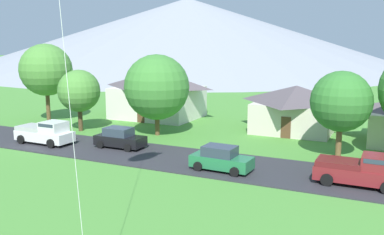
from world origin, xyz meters
The scene contains 12 objects.
road_strip centered at (0.00, 30.99, 0.04)m, with size 160.00×6.58×0.08m, color #2D2D33.
mountain_central_ridge centered at (-51.49, 131.59, 11.09)m, with size 139.46×139.46×22.19m, color #8E939E.
house_left_center centered at (2.38, 45.57, 2.33)m, with size 7.95×8.61×4.49m.
house_right_center centered at (-13.71, 46.06, 2.84)m, with size 10.02×7.94×5.48m.
tree_near_left centered at (-23.35, 38.62, 5.69)m, with size 5.66×5.66×8.54m.
tree_left_of_center centered at (-8.94, 37.70, 4.57)m, with size 6.11×6.11×7.63m.
tree_center centered at (-16.81, 36.12, 3.99)m, with size 4.14×4.14×6.08m.
tree_right_of_center centered at (7.61, 36.57, 4.37)m, with size 4.58×4.58×6.68m.
parked_car_black_west_end centered at (-9.19, 31.90, 0.87)m, with size 4.21×2.09×1.68m.
parked_car_green_mid_west centered at (0.77, 29.60, 0.87)m, with size 4.28×2.23×1.68m.
pickup_truck_maroon_west_side centered at (9.71, 30.35, 1.06)m, with size 5.22×2.36×1.99m.
pickup_truck_white_east_side centered at (-15.78, 30.33, 1.06)m, with size 5.23×2.38×1.99m.
Camera 1 is at (11.33, 2.81, 8.91)m, focal length 40.53 mm.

